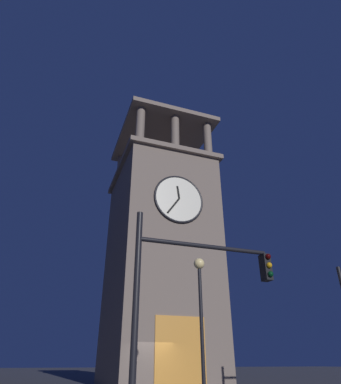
# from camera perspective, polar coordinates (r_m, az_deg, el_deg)

# --- Properties ---
(clocktower) EXTENTS (7.77, 9.47, 23.15)m
(clocktower) POSITION_cam_1_polar(r_m,az_deg,el_deg) (26.79, -1.97, -11.49)
(clocktower) COLOR #75665B
(clocktower) RESTS_ON ground_plane
(traffic_signal_mid) EXTENTS (3.95, 0.41, 5.03)m
(traffic_signal_mid) POSITION_cam_1_polar(r_m,az_deg,el_deg) (8.77, 3.20, -15.49)
(traffic_signal_mid) COLOR black
(traffic_signal_mid) RESTS_ON ground_plane
(street_lamp) EXTENTS (0.44, 0.44, 5.29)m
(street_lamp) POSITION_cam_1_polar(r_m,az_deg,el_deg) (13.63, 5.20, -17.87)
(street_lamp) COLOR black
(street_lamp) RESTS_ON ground_plane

